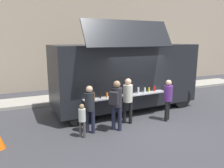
# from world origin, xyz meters

# --- Properties ---
(ground_plane) EXTENTS (60.00, 60.00, 0.00)m
(ground_plane) POSITION_xyz_m (0.00, 0.00, 0.00)
(ground_plane) COLOR #38383D
(curb_strip) EXTENTS (28.00, 1.60, 0.15)m
(curb_strip) POSITION_xyz_m (-3.99, 4.56, 0.07)
(curb_strip) COLOR #9E998E
(curb_strip) RESTS_ON ground
(building_behind) EXTENTS (32.00, 2.40, 10.21)m
(building_behind) POSITION_xyz_m (-2.99, 8.46, 5.10)
(building_behind) COLOR tan
(building_behind) RESTS_ON ground
(food_truck_main) EXTENTS (6.49, 3.15, 3.86)m
(food_truck_main) POSITION_xyz_m (0.01, 1.93, 1.60)
(food_truck_main) COLOR black
(food_truck_main) RESTS_ON ground
(trash_bin) EXTENTS (0.60, 0.60, 1.01)m
(trash_bin) POSITION_xyz_m (4.42, 4.26, 0.50)
(trash_bin) COLOR #2B6136
(trash_bin) RESTS_ON ground
(customer_front_ordering) EXTENTS (0.35, 0.35, 1.74)m
(customer_front_ordering) POSITION_xyz_m (-0.70, 0.29, 1.04)
(customer_front_ordering) COLOR black
(customer_front_ordering) RESTS_ON ground
(customer_mid_with_backpack) EXTENTS (0.55, 0.55, 1.78)m
(customer_mid_with_backpack) POSITION_xyz_m (-1.38, -0.16, 1.09)
(customer_mid_with_backpack) COLOR #1F2338
(customer_mid_with_backpack) RESTS_ON ground
(customer_rear_waiting) EXTENTS (0.34, 0.34, 1.65)m
(customer_rear_waiting) POSITION_xyz_m (-2.28, 0.03, 0.99)
(customer_rear_waiting) COLOR #202337
(customer_rear_waiting) RESTS_ON ground
(customer_extra_browsing) EXTENTS (0.33, 0.33, 1.63)m
(customer_extra_browsing) POSITION_xyz_m (0.87, -0.07, 0.98)
(customer_extra_browsing) COLOR black
(customer_extra_browsing) RESTS_ON ground
(child_near_queue) EXTENTS (0.23, 0.23, 1.14)m
(child_near_queue) POSITION_xyz_m (-2.62, -0.21, 0.68)
(child_near_queue) COLOR #4A4443
(child_near_queue) RESTS_ON ground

